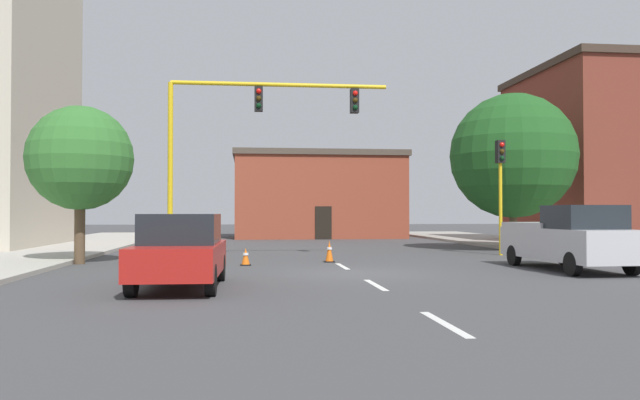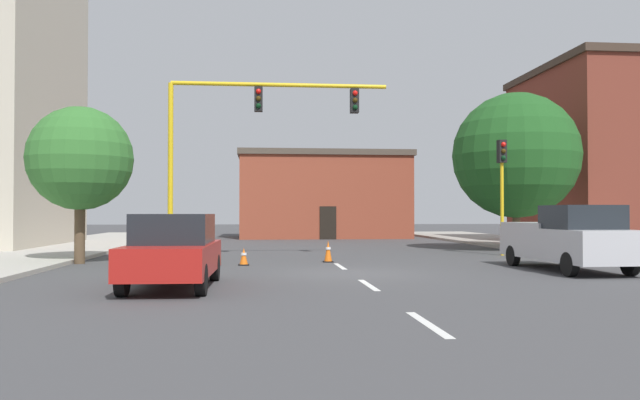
% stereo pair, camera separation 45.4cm
% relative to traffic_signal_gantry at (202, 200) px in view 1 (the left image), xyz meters
% --- Properties ---
extents(ground_plane, '(160.00, 160.00, 0.00)m').
position_rel_traffic_signal_gantry_xyz_m(ground_plane, '(4.84, -6.36, -2.26)').
color(ground_plane, '#424244').
extents(sidewalk_left, '(6.00, 56.00, 0.14)m').
position_rel_traffic_signal_gantry_xyz_m(sidewalk_left, '(-7.23, 1.64, -2.19)').
color(sidewalk_left, '#B2ADA3').
rests_on(sidewalk_left, ground_plane).
extents(sidewalk_right, '(6.00, 56.00, 0.14)m').
position_rel_traffic_signal_gantry_xyz_m(sidewalk_right, '(16.92, 1.64, -2.19)').
color(sidewalk_right, '#9E998E').
rests_on(sidewalk_right, ground_plane).
extents(lane_stripe_seg_1, '(0.16, 2.40, 0.01)m').
position_rel_traffic_signal_gantry_xyz_m(lane_stripe_seg_1, '(4.84, -14.86, -2.25)').
color(lane_stripe_seg_1, silver).
rests_on(lane_stripe_seg_1, ground_plane).
extents(lane_stripe_seg_2, '(0.16, 2.40, 0.01)m').
position_rel_traffic_signal_gantry_xyz_m(lane_stripe_seg_2, '(4.84, -9.36, -2.25)').
color(lane_stripe_seg_2, silver).
rests_on(lane_stripe_seg_2, ground_plane).
extents(lane_stripe_seg_3, '(0.16, 2.40, 0.01)m').
position_rel_traffic_signal_gantry_xyz_m(lane_stripe_seg_3, '(4.84, -3.86, -2.25)').
color(lane_stripe_seg_3, silver).
rests_on(lane_stripe_seg_3, ground_plane).
extents(building_brick_center, '(12.00, 7.51, 6.05)m').
position_rel_traffic_signal_gantry_xyz_m(building_brick_center, '(6.75, 20.98, 0.78)').
color(building_brick_center, brown).
rests_on(building_brick_center, ground_plane).
extents(traffic_signal_gantry, '(9.26, 1.20, 6.83)m').
position_rel_traffic_signal_gantry_xyz_m(traffic_signal_gantry, '(0.00, 0.00, 0.00)').
color(traffic_signal_gantry, yellow).
rests_on(traffic_signal_gantry, ground_plane).
extents(traffic_light_pole_right, '(0.32, 0.47, 4.80)m').
position_rel_traffic_signal_gantry_xyz_m(traffic_light_pole_right, '(12.25, 0.88, 1.27)').
color(traffic_light_pole_right, yellow).
rests_on(traffic_light_pole_right, ground_plane).
extents(tree_left_near, '(3.61, 3.61, 5.47)m').
position_rel_traffic_signal_gantry_xyz_m(tree_left_near, '(-4.02, -1.92, 1.39)').
color(tree_left_near, brown).
rests_on(tree_left_near, ground_plane).
extents(tree_right_mid, '(5.89, 5.89, 7.41)m').
position_rel_traffic_signal_gantry_xyz_m(tree_right_mid, '(14.20, 4.13, 2.21)').
color(tree_right_mid, brown).
rests_on(tree_right_mid, ground_plane).
extents(pickup_truck_silver, '(2.16, 5.46, 1.99)m').
position_rel_traffic_signal_gantry_xyz_m(pickup_truck_silver, '(11.57, -6.09, -1.28)').
color(pickup_truck_silver, '#BCBCC1').
rests_on(pickup_truck_silver, ground_plane).
extents(sedan_red_near_left, '(1.96, 4.54, 1.74)m').
position_rel_traffic_signal_gantry_xyz_m(sedan_red_near_left, '(0.17, -9.47, -1.37)').
color(sedan_red_near_left, '#B21E19').
rests_on(sedan_red_near_left, ground_plane).
extents(traffic_cone_roadside_a, '(0.36, 0.36, 0.78)m').
position_rel_traffic_signal_gantry_xyz_m(traffic_cone_roadside_a, '(4.64, -2.10, -1.87)').
color(traffic_cone_roadside_a, black).
rests_on(traffic_cone_roadside_a, ground_plane).
extents(traffic_cone_roadside_b, '(0.36, 0.36, 0.59)m').
position_rel_traffic_signal_gantry_xyz_m(traffic_cone_roadside_b, '(1.67, -3.17, -1.97)').
color(traffic_cone_roadside_b, black).
rests_on(traffic_cone_roadside_b, ground_plane).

